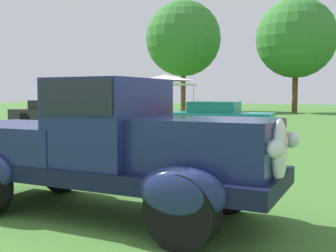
{
  "coord_description": "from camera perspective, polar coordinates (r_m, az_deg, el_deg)",
  "views": [
    {
      "loc": [
        3.01,
        -3.67,
        1.51
      ],
      "look_at": [
        -0.89,
        3.04,
        0.92
      ],
      "focal_mm": 44.89,
      "sensor_mm": 36.0,
      "label": 1
    }
  ],
  "objects": [
    {
      "name": "treeline_far_left",
      "position": [
        38.01,
        2.09,
        11.77
      ],
      "size": [
        6.66,
        6.66,
        9.75
      ],
      "color": "brown",
      "rests_on": "ground_plane"
    },
    {
      "name": "show_car_charcoal",
      "position": [
        20.5,
        -14.99,
        1.67
      ],
      "size": [
        4.45,
        2.65,
        1.22
      ],
      "color": "#28282D",
      "rests_on": "ground_plane"
    },
    {
      "name": "canopy_tent_left_field",
      "position": [
        26.21,
        -0.52,
        6.36
      ],
      "size": [
        3.04,
        3.04,
        2.71
      ],
      "color": "#B7B7BC",
      "rests_on": "ground_plane"
    },
    {
      "name": "ground_plane",
      "position": [
        4.98,
        -9.03,
        -13.35
      ],
      "size": [
        120.0,
        120.0,
        0.0
      ],
      "primitive_type": "plane",
      "color": "#42752D"
    },
    {
      "name": "spectator_near_truck",
      "position": [
        12.78,
        -5.27,
        1.67
      ],
      "size": [
        0.47,
        0.42,
        1.69
      ],
      "color": "#9E998E",
      "rests_on": "ground_plane"
    },
    {
      "name": "show_car_teal",
      "position": [
        16.34,
        6.73,
        1.14
      ],
      "size": [
        4.35,
        2.3,
        1.22
      ],
      "color": "teal",
      "rests_on": "ground_plane"
    },
    {
      "name": "treeline_mid_left",
      "position": [
        35.77,
        17.0,
        11.34
      ],
      "size": [
        6.38,
        6.38,
        9.17
      ],
      "color": "brown",
      "rests_on": "ground_plane"
    },
    {
      "name": "feature_pickup_truck",
      "position": [
        5.33,
        -8.52,
        -2.62
      ],
      "size": [
        4.64,
        2.07,
        1.7
      ],
      "color": "black",
      "rests_on": "ground_plane"
    }
  ]
}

